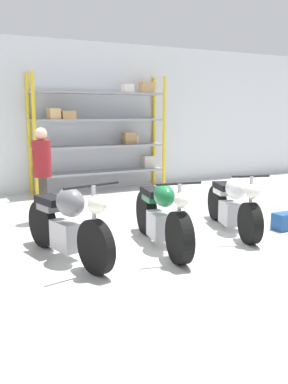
{
  "coord_description": "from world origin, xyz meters",
  "views": [
    {
      "loc": [
        -2.93,
        -5.39,
        1.91
      ],
      "look_at": [
        0.0,
        0.4,
        0.7
      ],
      "focal_mm": 40.0,
      "sensor_mm": 36.0,
      "label": 1
    }
  ],
  "objects_px": {
    "motorcycle_grey": "(67,222)",
    "motorcycle_green": "(161,216)",
    "toolbox": "(286,221)",
    "person_browsing": "(42,167)",
    "motorcycle_white": "(232,204)",
    "shelving_rack": "(104,131)"
  },
  "relations": [
    {
      "from": "motorcycle_grey",
      "to": "person_browsing",
      "type": "relative_size",
      "value": 1.23
    },
    {
      "from": "motorcycle_white",
      "to": "toolbox",
      "type": "bearing_deg",
      "value": 84.04
    },
    {
      "from": "shelving_rack",
      "to": "motorcycle_green",
      "type": "bearing_deg",
      "value": -101.92
    },
    {
      "from": "motorcycle_grey",
      "to": "motorcycle_green",
      "type": "height_order",
      "value": "motorcycle_grey"
    },
    {
      "from": "shelving_rack",
      "to": "person_browsing",
      "type": "xyz_separation_m",
      "value": [
        -2.12,
        -2.42,
        -0.5
      ]
    },
    {
      "from": "motorcycle_green",
      "to": "toolbox",
      "type": "bearing_deg",
      "value": 96.94
    },
    {
      "from": "motorcycle_green",
      "to": "shelving_rack",
      "type": "bearing_deg",
      "value": 178.33
    },
    {
      "from": "toolbox",
      "to": "person_browsing",
      "type": "bearing_deg",
      "value": 145.95
    },
    {
      "from": "motorcycle_grey",
      "to": "motorcycle_green",
      "type": "bearing_deg",
      "value": 74.11
    },
    {
      "from": "shelving_rack",
      "to": "toolbox",
      "type": "height_order",
      "value": "shelving_rack"
    },
    {
      "from": "motorcycle_white",
      "to": "toolbox",
      "type": "xyz_separation_m",
      "value": [
        0.84,
        -0.36,
        -0.3
      ]
    },
    {
      "from": "motorcycle_green",
      "to": "person_browsing",
      "type": "distance_m",
      "value": 2.54
    },
    {
      "from": "motorcycle_grey",
      "to": "motorcycle_white",
      "type": "bearing_deg",
      "value": 80.34
    },
    {
      "from": "motorcycle_grey",
      "to": "motorcycle_green",
      "type": "xyz_separation_m",
      "value": [
        1.36,
        -0.08,
        -0.05
      ]
    },
    {
      "from": "person_browsing",
      "to": "motorcycle_green",
      "type": "bearing_deg",
      "value": 136.51
    },
    {
      "from": "shelving_rack",
      "to": "motorcycle_white",
      "type": "height_order",
      "value": "shelving_rack"
    },
    {
      "from": "motorcycle_white",
      "to": "toolbox",
      "type": "height_order",
      "value": "motorcycle_white"
    },
    {
      "from": "motorcycle_grey",
      "to": "motorcycle_white",
      "type": "relative_size",
      "value": 1.01
    },
    {
      "from": "motorcycle_grey",
      "to": "toolbox",
      "type": "height_order",
      "value": "motorcycle_grey"
    },
    {
      "from": "shelving_rack",
      "to": "motorcycle_green",
      "type": "xyz_separation_m",
      "value": [
        -0.97,
        -4.62,
        -1.03
      ]
    },
    {
      "from": "shelving_rack",
      "to": "person_browsing",
      "type": "relative_size",
      "value": 2.02
    },
    {
      "from": "toolbox",
      "to": "shelving_rack",
      "type": "bearing_deg",
      "value": 105.56
    }
  ]
}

